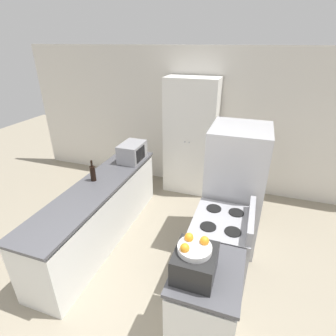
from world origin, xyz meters
TOP-DOWN VIEW (x-y plane):
  - wall_back at (0.00, 3.53)m, footprint 7.00×0.06m
  - counter_left at (-0.86, 1.42)m, footprint 0.60×2.65m
  - counter_right at (0.86, 0.46)m, footprint 0.60×0.72m
  - pantry_cabinet at (-0.01, 3.24)m, footprint 0.92×0.51m
  - stove at (0.88, 1.21)m, footprint 0.66×0.73m
  - refrigerator at (0.93, 2.01)m, footprint 0.76×0.79m
  - microwave at (-0.75, 2.34)m, footprint 0.34×0.49m
  - wine_bottle at (-0.97, 1.53)m, footprint 0.08×0.08m
  - toaster_oven at (0.76, 0.38)m, footprint 0.35×0.37m
  - fruit_bowl at (0.74, 0.40)m, footprint 0.28×0.28m

SIDE VIEW (x-z plane):
  - counter_right at x=0.86m, z-range -0.01..0.87m
  - counter_left at x=-0.86m, z-range -0.01..0.87m
  - stove at x=0.88m, z-range -0.07..0.97m
  - refrigerator at x=0.93m, z-range 0.00..1.71m
  - wine_bottle at x=-0.97m, z-range 0.85..1.16m
  - toaster_oven at x=0.76m, z-range 0.89..1.13m
  - microwave at x=-0.75m, z-range 0.89..1.18m
  - pantry_cabinet at x=-0.01m, z-range 0.00..2.12m
  - fruit_bowl at x=0.74m, z-range 1.11..1.22m
  - wall_back at x=0.00m, z-range 0.00..2.60m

